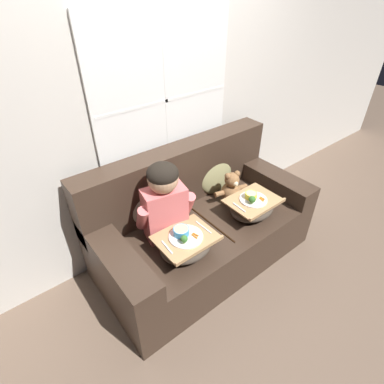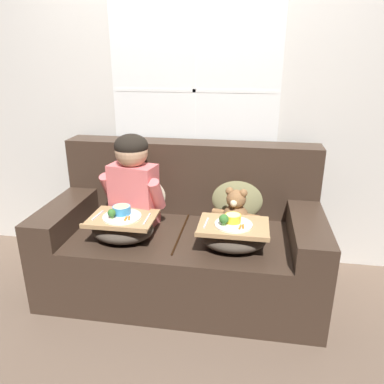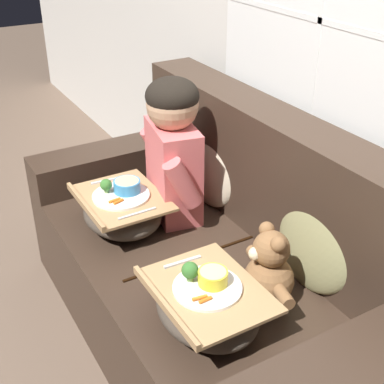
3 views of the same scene
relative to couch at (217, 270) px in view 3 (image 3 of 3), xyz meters
name	(u,v)px [view 3 (image 3 of 3)]	position (x,y,z in m)	size (l,w,h in m)	color
ground_plane	(202,337)	(0.00, -0.07, -0.35)	(14.00, 14.00, 0.00)	brown
wall_back_with_window	(329,31)	(0.00, 0.48, 0.95)	(8.00, 0.08, 2.60)	beige
couch	(217,270)	(0.00, 0.00, 0.00)	(1.86, 0.94, 1.00)	#38281E
throw_pillow_behind_child	(215,165)	(-0.36, 0.21, 0.30)	(0.40, 0.19, 0.42)	#C1B293
throw_pillow_behind_teddy	(318,239)	(0.36, 0.21, 0.30)	(0.41, 0.20, 0.42)	#898456
child_figure	(173,142)	(-0.36, -0.01, 0.46)	(0.48, 0.26, 0.64)	#DB6666
teddy_bear	(268,271)	(0.36, -0.02, 0.24)	(0.33, 0.24, 0.30)	brown
lap_tray_child	(122,210)	(-0.36, -0.27, 0.19)	(0.42, 0.34, 0.23)	#473D33
lap_tray_teddy	(207,305)	(0.36, -0.27, 0.19)	(0.43, 0.34, 0.24)	#473D33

